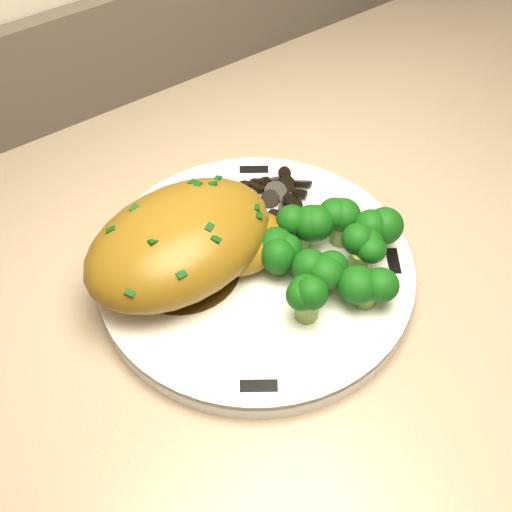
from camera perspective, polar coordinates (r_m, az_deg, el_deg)
plate at (r=0.55m, az=-0.00°, el=-1.27°), size 0.28×0.28×0.02m
rim_accent_0 at (r=0.62m, az=-0.18°, el=7.67°), size 0.03×0.02×0.00m
rim_accent_1 at (r=0.55m, az=-12.15°, el=-0.77°), size 0.02×0.03×0.00m
rim_accent_2 at (r=0.48m, az=0.24°, el=-11.50°), size 0.03×0.02×0.00m
rim_accent_3 at (r=0.56m, az=12.09°, el=-0.46°), size 0.02×0.03×0.00m
gravy_pool at (r=0.54m, az=-6.54°, el=-1.00°), size 0.10×0.10×0.00m
chicken_breast at (r=0.52m, az=-6.13°, el=1.22°), size 0.18×0.13×0.06m
mushroom_pile at (r=0.59m, az=1.20°, el=4.74°), size 0.08×0.06×0.02m
broccoli_florets at (r=0.52m, az=6.76°, el=0.29°), size 0.12×0.11×0.04m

